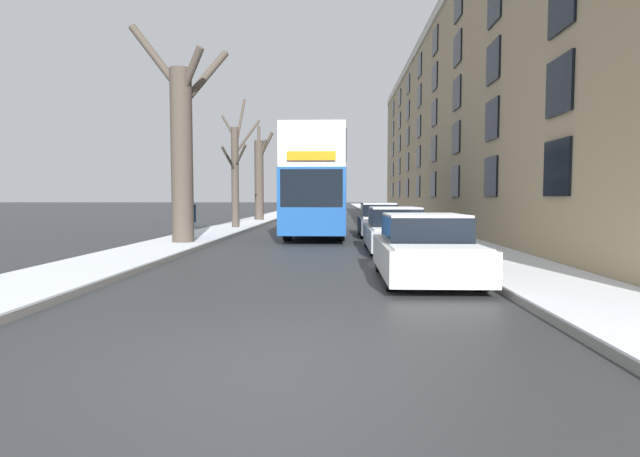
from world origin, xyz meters
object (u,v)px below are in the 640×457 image
Objects in this scene: parked_car_1 at (395,231)px; parked_car_2 at (379,221)px; bare_tree_left_0 at (182,144)px; pedestrian_left_sidewalk at (191,218)px; bare_tree_left_2 at (259,177)px; parked_car_0 at (425,250)px; double_decker_bus at (317,180)px; bare_tree_left_1 at (236,170)px.

parked_car_1 is 1.06× the size of parked_car_2.
pedestrian_left_sidewalk is (-0.16, 1.46, -2.67)m from bare_tree_left_0.
bare_tree_left_2 reaches higher than parked_car_0.
parked_car_0 is (7.31, -7.00, -2.95)m from bare_tree_left_0.
bare_tree_left_1 is at bearing 143.33° from double_decker_bus.
parked_car_2 is at bearing -82.52° from pedestrian_left_sidewalk.
bare_tree_left_2 reaches higher than parked_car_1.
bare_tree_left_1 is at bearing 114.66° from parked_car_0.
parked_car_2 reaches higher than parked_car_1.
bare_tree_left_2 is at bearing 90.62° from bare_tree_left_1.
bare_tree_left_0 is 9.24m from parked_car_2.
bare_tree_left_1 is 1.70× the size of parked_car_2.
bare_tree_left_1 is 8.57m from bare_tree_left_2.
parked_car_2 is 2.49× the size of pedestrian_left_sidewalk.
double_decker_bus reaches higher than parked_car_0.
parked_car_2 is (7.31, 4.84, -2.91)m from bare_tree_left_0.
parked_car_2 is (0.00, 11.84, 0.04)m from parked_car_0.
bare_tree_left_0 is 1.11× the size of bare_tree_left_2.
bare_tree_left_0 is 1.75× the size of parked_car_1.
bare_tree_left_0 is 1.10× the size of bare_tree_left_1.
bare_tree_left_1 is 1.78× the size of parked_car_0.
parked_car_0 is at bearing -65.34° from bare_tree_left_1.
parked_car_2 is at bearing 33.52° from bare_tree_left_0.
pedestrian_left_sidewalk is at bearing -90.50° from bare_tree_left_2.
parked_car_0 is at bearing -73.24° from bare_tree_left_2.
parked_car_0 is (7.33, -24.33, -2.53)m from bare_tree_left_2.
double_decker_bus is at bearing -69.06° from bare_tree_left_2.
double_decker_bus reaches higher than parked_car_2.
double_decker_bus is at bearing 50.25° from bare_tree_left_0.
bare_tree_left_1 is 4.24× the size of pedestrian_left_sidewalk.
parked_car_0 is at bearing -43.75° from bare_tree_left_0.
bare_tree_left_0 is 1.95× the size of parked_car_0.
bare_tree_left_1 reaches higher than parked_car_1.
double_decker_bus is 2.30× the size of parked_car_1.
bare_tree_left_2 is 25.54m from parked_car_0.
bare_tree_left_1 is 0.70× the size of double_decker_bus.
parked_car_1 is 8.00m from pedestrian_left_sidewalk.
parked_car_1 is 2.65× the size of pedestrian_left_sidewalk.
double_decker_bus is (4.46, -3.32, -0.64)m from bare_tree_left_1.
parked_car_1 is at bearing -67.90° from double_decker_bus.
bare_tree_left_0 is at bearing -146.48° from parked_car_2.
bare_tree_left_1 is at bearing 89.51° from bare_tree_left_0.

